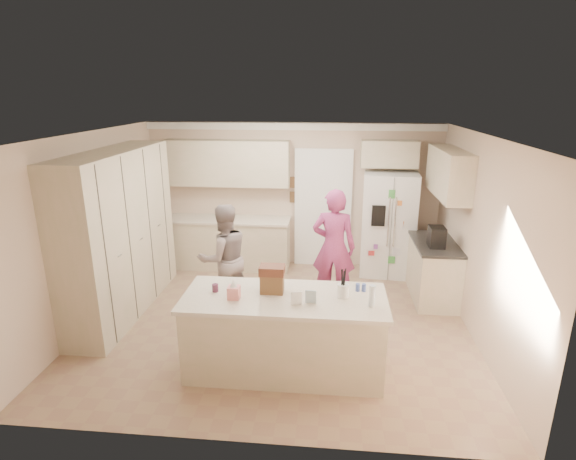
# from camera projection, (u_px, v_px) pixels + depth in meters

# --- Properties ---
(floor) EXTENTS (5.20, 4.60, 0.02)m
(floor) POSITION_uv_depth(u_px,v_px,m) (279.00, 322.00, 6.35)
(floor) COLOR #97795A
(floor) RESTS_ON ground
(ceiling) EXTENTS (5.20, 4.60, 0.02)m
(ceiling) POSITION_uv_depth(u_px,v_px,m) (277.00, 134.00, 5.57)
(ceiling) COLOR white
(ceiling) RESTS_ON wall_back
(wall_back) EXTENTS (5.20, 0.02, 2.60)m
(wall_back) POSITION_uv_depth(u_px,v_px,m) (293.00, 195.00, 8.16)
(wall_back) COLOR beige
(wall_back) RESTS_ON ground
(wall_front) EXTENTS (5.20, 0.02, 2.60)m
(wall_front) POSITION_uv_depth(u_px,v_px,m) (246.00, 317.00, 3.76)
(wall_front) COLOR beige
(wall_front) RESTS_ON ground
(wall_left) EXTENTS (0.02, 4.60, 2.60)m
(wall_left) POSITION_uv_depth(u_px,v_px,m) (91.00, 228.00, 6.20)
(wall_left) COLOR beige
(wall_left) RESTS_ON ground
(wall_right) EXTENTS (0.02, 4.60, 2.60)m
(wall_right) POSITION_uv_depth(u_px,v_px,m) (481.00, 240.00, 5.72)
(wall_right) COLOR beige
(wall_right) RESTS_ON ground
(crown_back) EXTENTS (5.20, 0.08, 0.12)m
(crown_back) POSITION_uv_depth(u_px,v_px,m) (293.00, 126.00, 7.74)
(crown_back) COLOR white
(crown_back) RESTS_ON wall_back
(pantry_bank) EXTENTS (0.60, 2.60, 2.35)m
(pantry_bank) POSITION_uv_depth(u_px,v_px,m) (120.00, 233.00, 6.40)
(pantry_bank) COLOR beige
(pantry_bank) RESTS_ON floor
(back_base_cab) EXTENTS (2.20, 0.60, 0.88)m
(back_base_cab) POSITION_uv_depth(u_px,v_px,m) (229.00, 244.00, 8.22)
(back_base_cab) COLOR beige
(back_base_cab) RESTS_ON floor
(back_countertop) EXTENTS (2.24, 0.63, 0.04)m
(back_countertop) POSITION_uv_depth(u_px,v_px,m) (228.00, 220.00, 8.08)
(back_countertop) COLOR beige
(back_countertop) RESTS_ON back_base_cab
(back_upper_cab) EXTENTS (2.20, 0.35, 0.80)m
(back_upper_cab) POSITION_uv_depth(u_px,v_px,m) (227.00, 163.00, 7.91)
(back_upper_cab) COLOR beige
(back_upper_cab) RESTS_ON wall_back
(doorway_opening) EXTENTS (0.90, 0.06, 2.10)m
(doorway_opening) POSITION_uv_depth(u_px,v_px,m) (323.00, 210.00, 8.15)
(doorway_opening) COLOR black
(doorway_opening) RESTS_ON floor
(doorway_casing) EXTENTS (1.02, 0.03, 2.22)m
(doorway_casing) POSITION_uv_depth(u_px,v_px,m) (323.00, 210.00, 8.12)
(doorway_casing) COLOR white
(doorway_casing) RESTS_ON floor
(wall_frame_upper) EXTENTS (0.15, 0.02, 0.20)m
(wall_frame_upper) POSITION_uv_depth(u_px,v_px,m) (294.00, 182.00, 8.04)
(wall_frame_upper) COLOR brown
(wall_frame_upper) RESTS_ON wall_back
(wall_frame_lower) EXTENTS (0.15, 0.02, 0.20)m
(wall_frame_lower) POSITION_uv_depth(u_px,v_px,m) (294.00, 197.00, 8.12)
(wall_frame_lower) COLOR brown
(wall_frame_lower) RESTS_ON wall_back
(refrigerator) EXTENTS (0.96, 0.78, 1.80)m
(refrigerator) POSITION_uv_depth(u_px,v_px,m) (388.00, 224.00, 7.79)
(refrigerator) COLOR white
(refrigerator) RESTS_ON floor
(fridge_seam) EXTENTS (0.02, 0.02, 1.78)m
(fridge_seam) POSITION_uv_depth(u_px,v_px,m) (391.00, 230.00, 7.45)
(fridge_seam) COLOR gray
(fridge_seam) RESTS_ON refrigerator
(fridge_dispenser) EXTENTS (0.22, 0.03, 0.35)m
(fridge_dispenser) POSITION_uv_depth(u_px,v_px,m) (378.00, 216.00, 7.39)
(fridge_dispenser) COLOR black
(fridge_dispenser) RESTS_ON refrigerator
(fridge_handle_l) EXTENTS (0.02, 0.02, 0.85)m
(fridge_handle_l) POSITION_uv_depth(u_px,v_px,m) (389.00, 222.00, 7.40)
(fridge_handle_l) COLOR silver
(fridge_handle_l) RESTS_ON refrigerator
(fridge_handle_r) EXTENTS (0.02, 0.02, 0.85)m
(fridge_handle_r) POSITION_uv_depth(u_px,v_px,m) (395.00, 222.00, 7.39)
(fridge_handle_r) COLOR silver
(fridge_handle_r) RESTS_ON refrigerator
(over_fridge_cab) EXTENTS (0.95, 0.35, 0.45)m
(over_fridge_cab) POSITION_uv_depth(u_px,v_px,m) (389.00, 154.00, 7.59)
(over_fridge_cab) COLOR beige
(over_fridge_cab) RESTS_ON wall_back
(right_base_cab) EXTENTS (0.60, 1.20, 0.88)m
(right_base_cab) POSITION_uv_depth(u_px,v_px,m) (433.00, 272.00, 6.95)
(right_base_cab) COLOR beige
(right_base_cab) RESTS_ON floor
(right_countertop) EXTENTS (0.63, 1.24, 0.04)m
(right_countertop) POSITION_uv_depth(u_px,v_px,m) (435.00, 243.00, 6.82)
(right_countertop) COLOR #2D2B28
(right_countertop) RESTS_ON right_base_cab
(right_upper_cab) EXTENTS (0.35, 1.50, 0.70)m
(right_upper_cab) POSITION_uv_depth(u_px,v_px,m) (449.00, 173.00, 6.69)
(right_upper_cab) COLOR beige
(right_upper_cab) RESTS_ON wall_right
(coffee_maker) EXTENTS (0.22, 0.28, 0.30)m
(coffee_maker) POSITION_uv_depth(u_px,v_px,m) (437.00, 237.00, 6.58)
(coffee_maker) COLOR black
(coffee_maker) RESTS_ON right_countertop
(island_base) EXTENTS (2.20, 0.90, 0.88)m
(island_base) POSITION_uv_depth(u_px,v_px,m) (285.00, 335.00, 5.15)
(island_base) COLOR beige
(island_base) RESTS_ON floor
(island_top) EXTENTS (2.28, 0.96, 0.05)m
(island_top) POSITION_uv_depth(u_px,v_px,m) (284.00, 298.00, 5.01)
(island_top) COLOR beige
(island_top) RESTS_ON island_base
(utensil_crock) EXTENTS (0.13, 0.13, 0.15)m
(utensil_crock) POSITION_uv_depth(u_px,v_px,m) (343.00, 291.00, 4.97)
(utensil_crock) COLOR white
(utensil_crock) RESTS_ON island_top
(tissue_box) EXTENTS (0.13, 0.13, 0.14)m
(tissue_box) POSITION_uv_depth(u_px,v_px,m) (234.00, 292.00, 4.94)
(tissue_box) COLOR pink
(tissue_box) RESTS_ON island_top
(tissue_plume) EXTENTS (0.08, 0.08, 0.08)m
(tissue_plume) POSITION_uv_depth(u_px,v_px,m) (234.00, 283.00, 4.91)
(tissue_plume) COLOR white
(tissue_plume) RESTS_ON tissue_box
(dollhouse_body) EXTENTS (0.26, 0.18, 0.22)m
(dollhouse_body) POSITION_uv_depth(u_px,v_px,m) (272.00, 283.00, 5.08)
(dollhouse_body) COLOR brown
(dollhouse_body) RESTS_ON island_top
(dollhouse_roof) EXTENTS (0.28, 0.20, 0.10)m
(dollhouse_roof) POSITION_uv_depth(u_px,v_px,m) (272.00, 270.00, 5.04)
(dollhouse_roof) COLOR #592D1E
(dollhouse_roof) RESTS_ON dollhouse_body
(jam_jar) EXTENTS (0.07, 0.07, 0.09)m
(jam_jar) POSITION_uv_depth(u_px,v_px,m) (215.00, 288.00, 5.12)
(jam_jar) COLOR #59263F
(jam_jar) RESTS_ON island_top
(greeting_card_a) EXTENTS (0.12, 0.06, 0.16)m
(greeting_card_a) POSITION_uv_depth(u_px,v_px,m) (296.00, 298.00, 4.78)
(greeting_card_a) COLOR white
(greeting_card_a) RESTS_ON island_top
(greeting_card_b) EXTENTS (0.12, 0.05, 0.16)m
(greeting_card_b) POSITION_uv_depth(u_px,v_px,m) (311.00, 297.00, 4.81)
(greeting_card_b) COLOR silver
(greeting_card_b) RESTS_ON island_top
(water_bottle) EXTENTS (0.07, 0.07, 0.24)m
(water_bottle) POSITION_uv_depth(u_px,v_px,m) (372.00, 296.00, 4.74)
(water_bottle) COLOR silver
(water_bottle) RESTS_ON island_top
(shaker_salt) EXTENTS (0.05, 0.05, 0.09)m
(shaker_salt) POSITION_uv_depth(u_px,v_px,m) (358.00, 287.00, 5.13)
(shaker_salt) COLOR #41559F
(shaker_salt) RESTS_ON island_top
(shaker_pepper) EXTENTS (0.05, 0.05, 0.09)m
(shaker_pepper) POSITION_uv_depth(u_px,v_px,m) (364.00, 288.00, 5.12)
(shaker_pepper) COLOR #41559F
(shaker_pepper) RESTS_ON island_top
(teen_boy) EXTENTS (0.98, 0.93, 1.61)m
(teen_boy) POSITION_uv_depth(u_px,v_px,m) (224.00, 258.00, 6.49)
(teen_boy) COLOR gray
(teen_boy) RESTS_ON floor
(teen_girl) EXTENTS (0.70, 0.50, 1.78)m
(teen_girl) POSITION_uv_depth(u_px,v_px,m) (334.00, 247.00, 6.68)
(teen_girl) COLOR #B74293
(teen_girl) RESTS_ON floor
(fridge_magnets) EXTENTS (0.76, 0.02, 1.44)m
(fridge_magnets) POSITION_uv_depth(u_px,v_px,m) (391.00, 231.00, 7.45)
(fridge_magnets) COLOR tan
(fridge_magnets) RESTS_ON refrigerator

